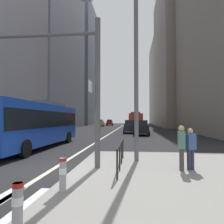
# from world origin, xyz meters

# --- Properties ---
(ground_plane) EXTENTS (160.00, 160.00, 0.00)m
(ground_plane) POSITION_xyz_m (0.00, 20.00, 0.00)
(ground_plane) COLOR black
(median_island) EXTENTS (9.00, 10.00, 0.15)m
(median_island) POSITION_xyz_m (5.50, -1.00, 0.07)
(median_island) COLOR gray
(median_island) RESTS_ON ground
(lane_centre_line) EXTENTS (0.20, 80.00, 0.01)m
(lane_centre_line) POSITION_xyz_m (0.00, 30.00, 0.01)
(lane_centre_line) COLOR beige
(lane_centre_line) RESTS_ON ground
(office_tower_left_mid) EXTENTS (10.18, 25.93, 42.04)m
(office_tower_left_mid) POSITION_xyz_m (-16.00, 39.09, 21.02)
(office_tower_left_mid) COLOR slate
(office_tower_left_mid) RESTS_ON ground
(office_tower_left_far) EXTENTS (10.03, 16.46, 43.01)m
(office_tower_left_far) POSITION_xyz_m (-16.00, 65.19, 21.51)
(office_tower_left_far) COLOR slate
(office_tower_left_far) RESTS_ON ground
(office_tower_right_mid) EXTENTS (13.28, 25.70, 38.48)m
(office_tower_right_mid) POSITION_xyz_m (17.00, 50.06, 19.24)
(office_tower_right_mid) COLOR gray
(office_tower_right_mid) RESTS_ON ground
(office_tower_right_far) EXTENTS (11.74, 25.12, 33.65)m
(office_tower_right_far) POSITION_xyz_m (17.00, 81.31, 16.82)
(office_tower_right_far) COLOR gray
(office_tower_right_far) RESTS_ON ground
(city_bus_blue_oncoming) EXTENTS (2.80, 11.31, 3.40)m
(city_bus_blue_oncoming) POSITION_xyz_m (-3.59, 5.88, 1.84)
(city_bus_blue_oncoming) COLOR #14389E
(city_bus_blue_oncoming) RESTS_ON ground
(city_bus_red_receding) EXTENTS (2.86, 10.88, 3.40)m
(city_bus_red_receding) POSITION_xyz_m (3.69, 34.22, 1.84)
(city_bus_red_receding) COLOR red
(city_bus_red_receding) RESTS_ON ground
(city_bus_red_distant) EXTENTS (2.75, 10.95, 3.40)m
(city_bus_red_distant) POSITION_xyz_m (3.73, 51.40, 1.84)
(city_bus_red_distant) COLOR #198456
(city_bus_red_distant) RESTS_ON ground
(car_oncoming_mid) EXTENTS (2.14, 4.60, 1.94)m
(car_oncoming_mid) POSITION_xyz_m (-4.20, 59.01, 0.99)
(car_oncoming_mid) COLOR maroon
(car_oncoming_mid) RESTS_ON ground
(car_receding_near) EXTENTS (2.06, 4.17, 1.94)m
(car_receding_near) POSITION_xyz_m (4.34, 18.96, 0.99)
(car_receding_near) COLOR black
(car_receding_near) RESTS_ON ground
(car_receding_far) EXTENTS (2.15, 4.32, 1.94)m
(car_receding_far) POSITION_xyz_m (2.84, 23.21, 0.99)
(car_receding_far) COLOR #232838
(car_receding_far) RESTS_ON ground
(car_oncoming_far) EXTENTS (2.10, 4.34, 1.94)m
(car_oncoming_far) POSITION_xyz_m (-5.74, 48.18, 0.99)
(car_oncoming_far) COLOR gold
(car_oncoming_far) RESTS_ON ground
(traffic_signal_gantry) EXTENTS (7.13, 0.65, 6.00)m
(traffic_signal_gantry) POSITION_xyz_m (-0.53, -0.25, 4.16)
(traffic_signal_gantry) COLOR #515156
(traffic_signal_gantry) RESTS_ON median_island
(street_lamp_post) EXTENTS (5.50, 0.32, 8.00)m
(street_lamp_post) POSITION_xyz_m (3.46, 1.37, 5.28)
(street_lamp_post) COLOR #56565B
(street_lamp_post) RESTS_ON median_island
(bollard_front) EXTENTS (0.20, 0.20, 0.81)m
(bollard_front) POSITION_xyz_m (1.30, -5.00, 0.60)
(bollard_front) COLOR #99999E
(bollard_front) RESTS_ON median_island
(bollard_left) EXTENTS (0.20, 0.20, 0.89)m
(bollard_left) POSITION_xyz_m (1.45, -3.07, 0.64)
(bollard_left) COLOR #99999E
(bollard_left) RESTS_ON median_island
(pedestrian_railing) EXTENTS (0.06, 3.81, 0.98)m
(pedestrian_railing) POSITION_xyz_m (2.80, 0.02, 0.86)
(pedestrian_railing) COLOR black
(pedestrian_railing) RESTS_ON median_island
(pedestrian_waiting) EXTENTS (0.27, 0.40, 1.68)m
(pedestrian_waiting) POSITION_xyz_m (5.11, -0.36, 1.08)
(pedestrian_waiting) COLOR #423D38
(pedestrian_waiting) RESTS_ON median_island
(pedestrian_walking) EXTENTS (0.45, 0.40, 1.57)m
(pedestrian_walking) POSITION_xyz_m (5.48, -0.22, 1.01)
(pedestrian_walking) COLOR #2D334C
(pedestrian_walking) RESTS_ON median_island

